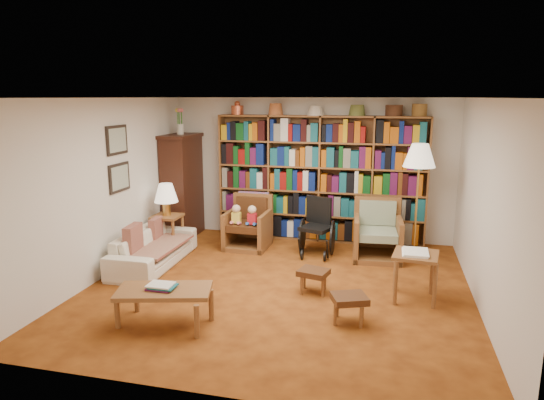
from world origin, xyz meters
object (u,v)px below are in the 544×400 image
(side_table_lamp, at_px, (167,224))
(wheelchair, at_px, (317,228))
(floor_lamp, at_px, (419,160))
(footstool_a, at_px, (313,274))
(sofa, at_px, (154,248))
(coffee_table, at_px, (164,293))
(armchair_sage, at_px, (378,235))
(armchair_leather, at_px, (249,225))
(footstool_b, at_px, (349,300))
(side_table_papers, at_px, (415,261))

(side_table_lamp, height_order, wheelchair, wheelchair)
(floor_lamp, xyz_separation_m, footstool_a, (-1.33, -1.67, -1.32))
(sofa, height_order, coffee_table, sofa)
(armchair_sage, height_order, coffee_table, armchair_sage)
(sofa, relative_size, wheelchair, 1.96)
(wheelchair, bearing_deg, armchair_sage, 3.73)
(armchair_leather, height_order, footstool_b, armchair_leather)
(armchair_leather, xyz_separation_m, coffee_table, (-0.09, -3.04, 0.00))
(footstool_b, bearing_deg, wheelchair, 106.89)
(side_table_lamp, height_order, armchair_leather, armchair_leather)
(armchair_leather, height_order, coffee_table, armchair_leather)
(sofa, bearing_deg, coffee_table, -150.90)
(sofa, distance_m, coffee_table, 2.07)
(side_table_papers, bearing_deg, floor_lamp, 87.81)
(wheelchair, distance_m, footstool_a, 1.65)
(armchair_leather, distance_m, side_table_papers, 3.13)
(footstool_b, bearing_deg, sofa, 157.82)
(footstool_b, xyz_separation_m, coffee_table, (-2.00, -0.54, 0.10))
(armchair_sage, relative_size, footstool_b, 1.95)
(sofa, bearing_deg, footstool_b, -113.64)
(footstool_a, bearing_deg, armchair_sage, 65.75)
(sofa, distance_m, wheelchair, 2.60)
(footstool_a, distance_m, footstool_b, 0.92)
(floor_lamp, bearing_deg, wheelchair, -178.32)
(sofa, xyz_separation_m, coffee_table, (1.05, -1.78, 0.11))
(armchair_sage, xyz_separation_m, wheelchair, (-0.96, -0.06, 0.07))
(side_table_lamp, distance_m, armchair_sage, 3.43)
(side_table_lamp, bearing_deg, side_table_papers, -15.88)
(floor_lamp, bearing_deg, armchair_leather, 178.48)
(floor_lamp, relative_size, footstool_a, 4.22)
(armchair_leather, height_order, wheelchair, wheelchair)
(sofa, relative_size, floor_lamp, 0.99)
(armchair_sage, distance_m, wheelchair, 0.96)
(sofa, distance_m, side_table_papers, 3.82)
(armchair_sage, xyz_separation_m, coffee_table, (-2.24, -2.98, 0.02))
(armchair_sage, bearing_deg, footstool_b, -95.49)
(wheelchair, bearing_deg, side_table_lamp, -169.86)
(sofa, height_order, armchair_leather, armchair_leather)
(sofa, relative_size, armchair_leather, 2.02)
(coffee_table, bearing_deg, side_table_lamp, 114.89)
(sofa, xyz_separation_m, armchair_leather, (1.15, 1.25, 0.10))
(sofa, relative_size, armchair_sage, 1.94)
(footstool_a, bearing_deg, footstool_b, -55.08)
(sofa, bearing_deg, floor_lamp, -74.43)
(side_table_papers, bearing_deg, footstool_a, -176.14)
(armchair_sage, relative_size, floor_lamp, 0.51)
(side_table_lamp, xyz_separation_m, armchair_sage, (3.39, 0.50, -0.10))
(wheelchair, distance_m, coffee_table, 3.19)
(side_table_lamp, relative_size, wheelchair, 0.65)
(armchair_leather, distance_m, coffee_table, 3.04)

